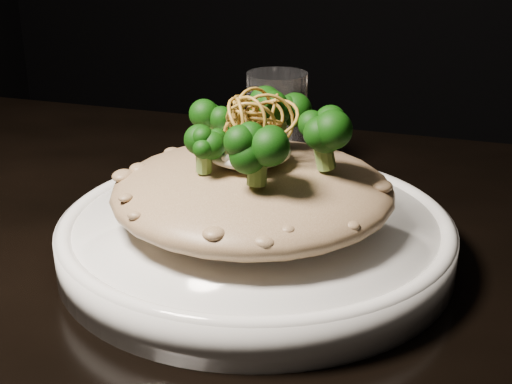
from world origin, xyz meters
TOP-DOWN VIEW (x-y plane):
  - table at (0.00, 0.00)m, footprint 1.10×0.80m
  - plate at (-0.02, 0.04)m, footprint 0.31×0.31m
  - risotto at (-0.03, 0.04)m, footprint 0.22×0.22m
  - broccoli at (-0.02, 0.04)m, footprint 0.13×0.13m
  - cheese at (-0.03, 0.04)m, footprint 0.06×0.06m
  - shallots at (-0.02, 0.04)m, footprint 0.06×0.06m
  - drinking_glass at (-0.06, 0.22)m, footprint 0.08×0.08m

SIDE VIEW (x-z plane):
  - table at x=0.00m, z-range 0.29..1.04m
  - plate at x=-0.02m, z-range 0.75..0.78m
  - drinking_glass at x=-0.06m, z-range 0.75..0.86m
  - risotto at x=-0.03m, z-range 0.78..0.83m
  - cheese at x=-0.03m, z-range 0.83..0.85m
  - broccoli at x=-0.02m, z-range 0.83..0.88m
  - shallots at x=-0.02m, z-range 0.85..0.89m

